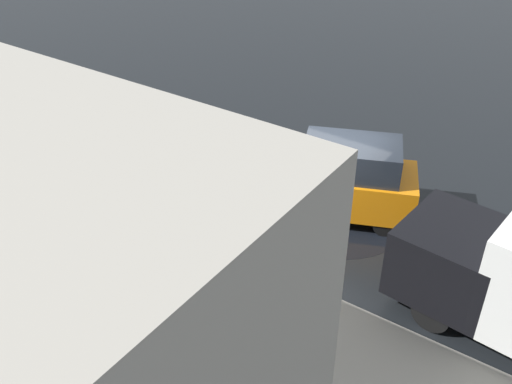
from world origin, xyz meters
name	(u,v)px	position (x,y,z in m)	size (l,w,h in m)	color
ground_plane	(320,213)	(0.00, 0.00, 0.00)	(60.00, 60.00, 0.00)	black
kerb_strip	(222,307)	(0.00, 4.20, 0.02)	(24.00, 3.20, 0.04)	gray
moving_hatchback	(341,179)	(-0.35, -0.28, 1.03)	(4.25, 3.10, 2.06)	orange
fire_hydrant	(164,214)	(2.89, 2.77, 0.40)	(0.42, 0.31, 0.80)	#197A2D
pedestrian	(141,197)	(3.60, 2.82, 0.68)	(0.27, 0.57, 1.22)	#1E8C4C
metal_railing	(177,333)	(-0.22, 5.78, 0.74)	(9.49, 0.04, 1.05)	#B7BABF
sign_post	(82,196)	(3.65, 4.47, 1.58)	(0.07, 0.44, 2.40)	#4C4C51
puddle_patch	(335,212)	(-0.29, -0.24, 0.00)	(3.88, 3.88, 0.01)	black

